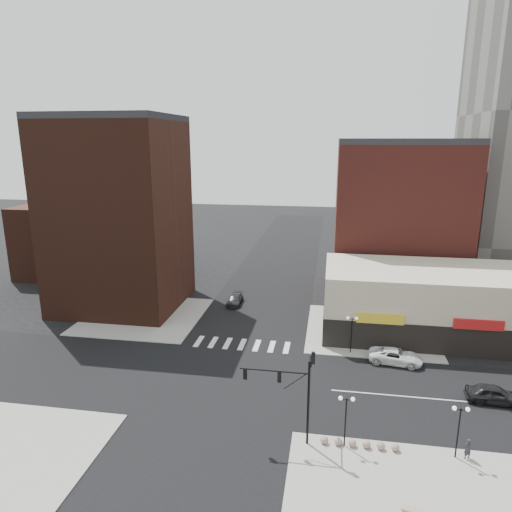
# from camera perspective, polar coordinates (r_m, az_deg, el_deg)

# --- Properties ---
(ground) EXTENTS (240.00, 240.00, 0.00)m
(ground) POSITION_cam_1_polar(r_m,az_deg,el_deg) (45.81, -3.68, -15.35)
(ground) COLOR black
(ground) RESTS_ON ground
(road_ew) EXTENTS (200.00, 14.00, 0.02)m
(road_ew) POSITION_cam_1_polar(r_m,az_deg,el_deg) (45.80, -3.68, -15.34)
(road_ew) COLOR black
(road_ew) RESTS_ON ground
(road_ns) EXTENTS (14.00, 200.00, 0.02)m
(road_ns) POSITION_cam_1_polar(r_m,az_deg,el_deg) (45.80, -3.68, -15.34)
(road_ns) COLOR black
(road_ns) RESTS_ON ground
(sidewalk_nw) EXTENTS (15.00, 15.00, 0.12)m
(sidewalk_nw) POSITION_cam_1_polar(r_m,az_deg,el_deg) (62.51, -13.77, -7.27)
(sidewalk_nw) COLOR gray
(sidewalk_nw) RESTS_ON ground
(sidewalk_ne) EXTENTS (15.00, 15.00, 0.12)m
(sidewalk_ne) POSITION_cam_1_polar(r_m,az_deg,el_deg) (58.04, 13.98, -9.02)
(sidewalk_ne) COLOR gray
(sidewalk_ne) RESTS_ON ground
(building_nw) EXTENTS (16.00, 15.00, 25.00)m
(building_nw) POSITION_cam_1_polar(r_m,az_deg,el_deg) (64.61, -16.74, 4.71)
(building_nw) COLOR #391B12
(building_nw) RESTS_ON ground
(building_nw_low) EXTENTS (20.00, 18.00, 12.00)m
(building_nw_low) POSITION_cam_1_polar(r_m,az_deg,el_deg) (85.24, -19.78, 2.25)
(building_nw_low) COLOR #391B12
(building_nw_low) RESTS_ON ground
(building_ne_midrise) EXTENTS (18.00, 15.00, 22.00)m
(building_ne_midrise) POSITION_cam_1_polar(r_m,az_deg,el_deg) (69.85, 17.32, 4.11)
(building_ne_midrise) COLOR maroon
(building_ne_midrise) RESTS_ON ground
(building_ne_row) EXTENTS (24.20, 12.20, 8.00)m
(building_ne_row) POSITION_cam_1_polar(r_m,az_deg,el_deg) (58.27, 20.55, -6.01)
(building_ne_row) COLOR beige
(building_ne_row) RESTS_ON ground
(traffic_signal) EXTENTS (5.59, 3.09, 7.77)m
(traffic_signal) POSITION_cam_1_polar(r_m,az_deg,el_deg) (35.65, 5.05, -15.52)
(traffic_signal) COLOR black
(traffic_signal) RESTS_ON ground
(street_lamp_se_a) EXTENTS (1.22, 0.32, 4.16)m
(street_lamp_se_a) POSITION_cam_1_polar(r_m,az_deg,el_deg) (36.35, 11.20, -18.20)
(street_lamp_se_a) COLOR black
(street_lamp_se_a) RESTS_ON sidewalk_se
(street_lamp_se_b) EXTENTS (1.22, 0.32, 4.16)m
(street_lamp_se_b) POSITION_cam_1_polar(r_m,az_deg,el_deg) (37.59, 24.12, -18.10)
(street_lamp_se_b) COLOR black
(street_lamp_se_b) RESTS_ON sidewalk_se
(street_lamp_ne) EXTENTS (1.22, 0.32, 4.16)m
(street_lamp_ne) POSITION_cam_1_polar(r_m,az_deg,el_deg) (50.63, 11.89, -8.48)
(street_lamp_ne) COLOR black
(street_lamp_ne) RESTS_ON sidewalk_ne
(bollard_row) EXTENTS (5.84, 0.59, 0.59)m
(bollard_row) POSITION_cam_1_polar(r_m,az_deg,el_deg) (38.03, 12.80, -21.89)
(bollard_row) COLOR #A0836E
(bollard_row) RESTS_ON sidewalk_se
(white_suv) EXTENTS (5.73, 3.17, 1.52)m
(white_suv) POSITION_cam_1_polar(r_m,az_deg,el_deg) (50.75, 17.05, -11.90)
(white_suv) COLOR white
(white_suv) RESTS_ON ground
(dark_sedan_east) EXTENTS (4.93, 2.27, 1.64)m
(dark_sedan_east) POSITION_cam_1_polar(r_m,az_deg,el_deg) (47.13, 27.65, -15.06)
(dark_sedan_east) COLOR black
(dark_sedan_east) RESTS_ON ground
(dark_sedan_north) EXTENTS (1.92, 4.61, 1.33)m
(dark_sedan_north) POSITION_cam_1_polar(r_m,az_deg,el_deg) (64.92, -2.64, -5.45)
(dark_sedan_north) COLOR black
(dark_sedan_north) RESTS_ON ground
(pedestrian) EXTENTS (0.69, 0.58, 1.62)m
(pedestrian) POSITION_cam_1_polar(r_m,az_deg,el_deg) (39.06, 24.93, -21.00)
(pedestrian) COLOR #2A272C
(pedestrian) RESTS_ON sidewalk_se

